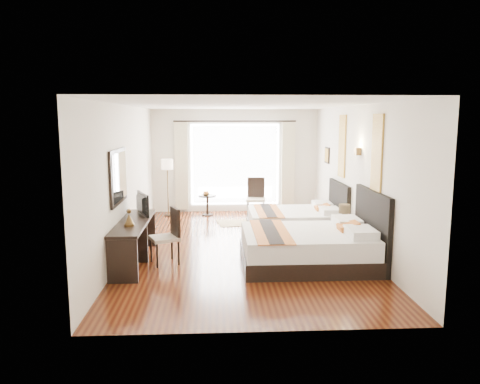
{
  "coord_description": "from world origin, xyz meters",
  "views": [
    {
      "loc": [
        -0.53,
        -9.03,
        2.53
      ],
      "look_at": [
        -0.05,
        0.19,
        1.09
      ],
      "focal_mm": 35.0,
      "sensor_mm": 36.0,
      "label": 1
    }
  ],
  "objects_px": {
    "bed_near": "(312,246)",
    "nightstand": "(344,236)",
    "vase": "(349,223)",
    "side_table": "(207,205)",
    "television": "(139,204)",
    "floor_lamp": "(167,168)",
    "fruit_bowl": "(206,195)",
    "window_chair": "(256,206)",
    "table_lamp": "(345,210)",
    "bed_far": "(297,221)",
    "console_desk": "(134,242)",
    "desk_chair": "(166,247)"
  },
  "relations": [
    {
      "from": "nightstand",
      "to": "side_table",
      "type": "xyz_separation_m",
      "value": [
        -2.74,
        3.41,
        0.02
      ]
    },
    {
      "from": "bed_far",
      "to": "side_table",
      "type": "relative_size",
      "value": 3.79
    },
    {
      "from": "bed_far",
      "to": "fruit_bowl",
      "type": "distance_m",
      "value": 2.97
    },
    {
      "from": "vase",
      "to": "desk_chair",
      "type": "height_order",
      "value": "desk_chair"
    },
    {
      "from": "bed_near",
      "to": "television",
      "type": "relative_size",
      "value": 3.21
    },
    {
      "from": "bed_far",
      "to": "table_lamp",
      "type": "height_order",
      "value": "bed_far"
    },
    {
      "from": "console_desk",
      "to": "floor_lamp",
      "type": "bearing_deg",
      "value": 87.18
    },
    {
      "from": "vase",
      "to": "desk_chair",
      "type": "bearing_deg",
      "value": -170.27
    },
    {
      "from": "bed_far",
      "to": "bed_near",
      "type": "bearing_deg",
      "value": -93.34
    },
    {
      "from": "table_lamp",
      "to": "nightstand",
      "type": "bearing_deg",
      "value": -103.36
    },
    {
      "from": "floor_lamp",
      "to": "side_table",
      "type": "relative_size",
      "value": 2.78
    },
    {
      "from": "desk_chair",
      "to": "fruit_bowl",
      "type": "relative_size",
      "value": 4.94
    },
    {
      "from": "console_desk",
      "to": "television",
      "type": "bearing_deg",
      "value": 87.92
    },
    {
      "from": "bed_near",
      "to": "window_chair",
      "type": "height_order",
      "value": "bed_near"
    },
    {
      "from": "bed_near",
      "to": "desk_chair",
      "type": "relative_size",
      "value": 2.35
    },
    {
      "from": "table_lamp",
      "to": "side_table",
      "type": "height_order",
      "value": "table_lamp"
    },
    {
      "from": "floor_lamp",
      "to": "vase",
      "type": "bearing_deg",
      "value": -43.02
    },
    {
      "from": "floor_lamp",
      "to": "desk_chair",
      "type": "bearing_deg",
      "value": -84.93
    },
    {
      "from": "table_lamp",
      "to": "window_chair",
      "type": "relative_size",
      "value": 0.35
    },
    {
      "from": "vase",
      "to": "table_lamp",
      "type": "bearing_deg",
      "value": 90.09
    },
    {
      "from": "bed_near",
      "to": "nightstand",
      "type": "distance_m",
      "value": 1.27
    },
    {
      "from": "fruit_bowl",
      "to": "window_chair",
      "type": "distance_m",
      "value": 1.35
    },
    {
      "from": "vase",
      "to": "fruit_bowl",
      "type": "relative_size",
      "value": 0.61
    },
    {
      "from": "bed_far",
      "to": "fruit_bowl",
      "type": "bearing_deg",
      "value": 134.39
    },
    {
      "from": "side_table",
      "to": "fruit_bowl",
      "type": "distance_m",
      "value": 0.3
    },
    {
      "from": "nightstand",
      "to": "desk_chair",
      "type": "relative_size",
      "value": 0.53
    },
    {
      "from": "vase",
      "to": "side_table",
      "type": "bearing_deg",
      "value": 127.82
    },
    {
      "from": "bed_far",
      "to": "console_desk",
      "type": "relative_size",
      "value": 0.93
    },
    {
      "from": "vase",
      "to": "side_table",
      "type": "height_order",
      "value": "vase"
    },
    {
      "from": "table_lamp",
      "to": "console_desk",
      "type": "relative_size",
      "value": 0.17
    },
    {
      "from": "vase",
      "to": "fruit_bowl",
      "type": "height_order",
      "value": "vase"
    },
    {
      "from": "vase",
      "to": "fruit_bowl",
      "type": "xyz_separation_m",
      "value": [
        -2.81,
        3.54,
        0.0
      ]
    },
    {
      "from": "side_table",
      "to": "window_chair",
      "type": "height_order",
      "value": "window_chair"
    },
    {
      "from": "television",
      "to": "desk_chair",
      "type": "height_order",
      "value": "television"
    },
    {
      "from": "television",
      "to": "window_chair",
      "type": "distance_m",
      "value": 4.07
    },
    {
      "from": "bed_far",
      "to": "fruit_bowl",
      "type": "xyz_separation_m",
      "value": [
        -2.07,
        2.11,
        0.27
      ]
    },
    {
      "from": "table_lamp",
      "to": "desk_chair",
      "type": "relative_size",
      "value": 0.37
    },
    {
      "from": "console_desk",
      "to": "window_chair",
      "type": "xyz_separation_m",
      "value": [
        2.49,
        3.72,
        -0.06
      ]
    },
    {
      "from": "television",
      "to": "side_table",
      "type": "xyz_separation_m",
      "value": [
        1.21,
        3.54,
        -0.69
      ]
    },
    {
      "from": "desk_chair",
      "to": "side_table",
      "type": "height_order",
      "value": "desk_chair"
    },
    {
      "from": "desk_chair",
      "to": "fruit_bowl",
      "type": "distance_m",
      "value": 4.18
    },
    {
      "from": "floor_lamp",
      "to": "table_lamp",
      "type": "bearing_deg",
      "value": -40.41
    },
    {
      "from": "bed_near",
      "to": "floor_lamp",
      "type": "height_order",
      "value": "floor_lamp"
    },
    {
      "from": "television",
      "to": "fruit_bowl",
      "type": "relative_size",
      "value": 3.62
    },
    {
      "from": "nightstand",
      "to": "console_desk",
      "type": "relative_size",
      "value": 0.24
    },
    {
      "from": "bed_far",
      "to": "desk_chair",
      "type": "height_order",
      "value": "bed_far"
    },
    {
      "from": "bed_near",
      "to": "bed_far",
      "type": "xyz_separation_m",
      "value": [
        0.13,
        2.22,
        -0.04
      ]
    },
    {
      "from": "vase",
      "to": "window_chair",
      "type": "relative_size",
      "value": 0.12
    },
    {
      "from": "table_lamp",
      "to": "television",
      "type": "distance_m",
      "value": 4.0
    },
    {
      "from": "bed_near",
      "to": "fruit_bowl",
      "type": "distance_m",
      "value": 4.75
    }
  ]
}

